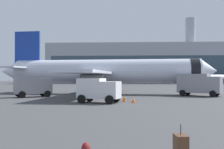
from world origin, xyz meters
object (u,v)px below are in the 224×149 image
fuel_truck (199,84)px  cargo_van (98,89)px  safety_cone_mid (133,100)px  safety_cone_outer (124,98)px  airplane_at_gate (104,71)px  airplane_taxiing (221,78)px  traveller_backpack (86,149)px  service_truck (32,85)px  safety_cone_near (121,90)px  rolling_suitcase (181,145)px

fuel_truck → cargo_van: fuel_truck is taller
safety_cone_mid → fuel_truck: bearing=48.3°
fuel_truck → safety_cone_outer: 14.42m
safety_cone_outer → airplane_at_gate: bearing=103.8°
airplane_taxiing → traveller_backpack: (-38.35, -101.46, -2.19)m
airplane_taxiing → fuel_truck: size_ratio=3.37×
service_truck → airplane_at_gate: bearing=40.0°
service_truck → safety_cone_near: service_truck is taller
cargo_van → rolling_suitcase: cargo_van is taller
airplane_at_gate → safety_cone_outer: airplane_at_gate is taller
safety_cone_near → rolling_suitcase: rolling_suitcase is taller
airplane_at_gate → rolling_suitcase: airplane_at_gate is taller
airplane_at_gate → safety_cone_mid: bearing=-73.9°
safety_cone_near → safety_cone_mid: (1.78, -22.79, -0.05)m
safety_cone_near → traveller_backpack: bearing=-90.4°
cargo_van → safety_cone_mid: bearing=7.1°
service_truck → safety_cone_outer: 14.13m
fuel_truck → cargo_van: 17.58m
airplane_at_gate → traveller_backpack: bearing=-86.2°
safety_cone_mid → airplane_at_gate: bearing=106.1°
cargo_van → traveller_backpack: bearing=-85.3°
rolling_suitcase → traveller_backpack: size_ratio=2.29×
safety_cone_outer → safety_cone_mid: bearing=-53.7°
airplane_taxiing → safety_cone_near: bearing=-123.1°
cargo_van → safety_cone_near: bearing=85.3°
airplane_at_gate → fuel_truck: size_ratio=5.58×
safety_cone_mid → safety_cone_outer: size_ratio=0.76×
rolling_suitcase → fuel_truck: bearing=74.6°
cargo_van → safety_cone_near: size_ratio=6.87×
rolling_suitcase → safety_cone_outer: bearing=95.7°
safety_cone_outer → safety_cone_near: bearing=92.2°
airplane_at_gate → cargo_van: 15.89m
safety_cone_near → safety_cone_mid: size_ratio=1.16×
safety_cone_near → safety_cone_outer: size_ratio=0.88×
fuel_truck → safety_cone_mid: bearing=-131.7°
cargo_van → safety_cone_outer: 3.43m
airplane_at_gate → safety_cone_outer: (3.42, -13.95, -3.27)m
cargo_van → rolling_suitcase: bearing=-76.0°
rolling_suitcase → safety_cone_mid: bearing=93.4°
service_truck → safety_cone_outer: size_ratio=6.60×
airplane_taxiing → cargo_van: size_ratio=4.51×
safety_cone_near → traveller_backpack: (-0.28, -43.02, -0.11)m
airplane_at_gate → safety_cone_outer: size_ratio=45.17×
service_truck → safety_cone_mid: 15.60m
safety_cone_outer → traveller_backpack: bearing=-92.9°
safety_cone_outer → traveller_backpack: (-1.09, -21.54, -0.16)m
safety_cone_mid → safety_cone_outer: safety_cone_outer is taller
airplane_at_gate → safety_cone_mid: 16.23m
safety_cone_near → safety_cone_mid: safety_cone_near is taller
service_truck → safety_cone_outer: (12.63, -6.23, -1.22)m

